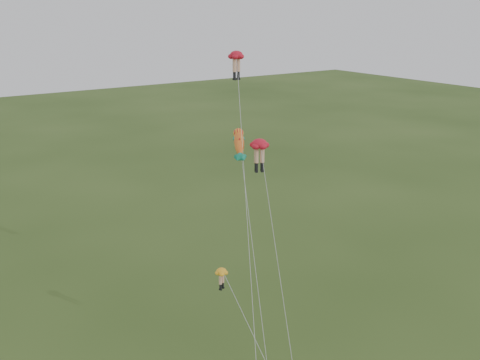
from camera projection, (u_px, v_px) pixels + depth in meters
legs_kite_red_high at (237, 62)px, 45.27m from camera, size 8.90×15.56×22.22m
legs_kite_red_mid at (260, 149)px, 42.43m from camera, size 4.55×10.51×15.78m
legs_kite_yellow at (224, 279)px, 38.40m from camera, size 1.30×9.06×7.78m
fish_kite at (239, 143)px, 43.03m from camera, size 5.22×11.41×16.55m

